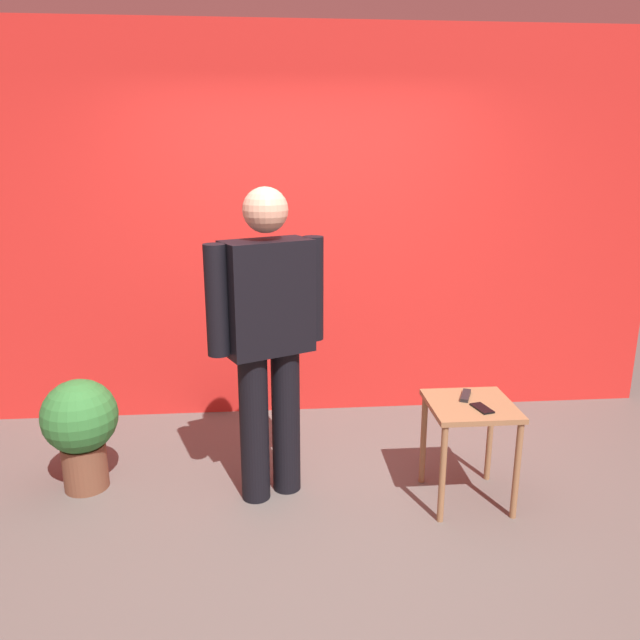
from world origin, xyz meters
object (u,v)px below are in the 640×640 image
at_px(cell_phone, 482,408).
at_px(tv_remote, 466,396).
at_px(side_table, 470,421).
at_px(potted_plant, 81,425).
at_px(standing_person, 268,331).

bearing_deg(cell_phone, tv_remote, 88.23).
bearing_deg(side_table, tv_remote, 92.36).
relative_size(cell_phone, tv_remote, 0.85).
relative_size(side_table, potted_plant, 0.88).
distance_m(side_table, cell_phone, 0.14).
distance_m(standing_person, tv_remote, 1.20).
bearing_deg(potted_plant, cell_phone, -9.92).
bearing_deg(side_table, potted_plant, 172.01).
relative_size(standing_person, potted_plant, 2.61).
distance_m(cell_phone, potted_plant, 2.33).
bearing_deg(cell_phone, standing_person, 154.07).
height_order(standing_person, tv_remote, standing_person).
distance_m(standing_person, potted_plant, 1.28).
distance_m(side_table, tv_remote, 0.15).
height_order(side_table, potted_plant, potted_plant).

